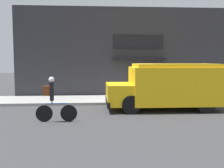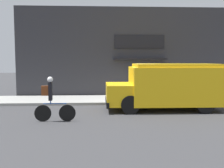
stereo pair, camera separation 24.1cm
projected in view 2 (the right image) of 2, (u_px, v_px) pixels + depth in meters
name	position (u px, v px, depth m)	size (l,w,h in m)	color
ground_plane	(134.00, 105.00, 13.32)	(70.00, 70.00, 0.00)	#38383A
sidewalk	(131.00, 100.00, 14.72)	(28.00, 2.81, 0.14)	#999993
storefront	(128.00, 52.00, 16.05)	(13.55, 0.74, 5.49)	#2D2D33
school_bus	(168.00, 86.00, 12.01)	(5.24, 2.69, 2.11)	yellow
cyclist	(52.00, 100.00, 9.69)	(1.52, 0.21, 1.68)	black
trash_bin	(162.00, 90.00, 15.06)	(0.48, 0.48, 0.89)	slate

